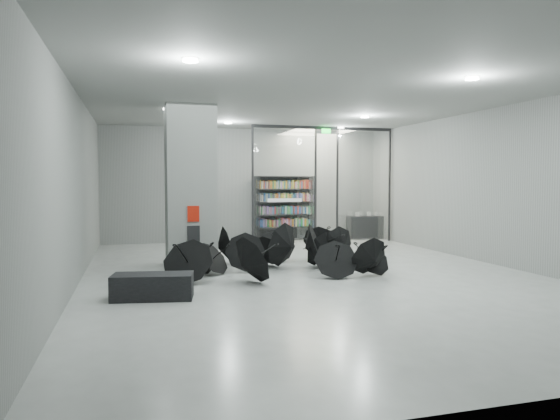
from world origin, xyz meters
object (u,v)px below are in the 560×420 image
object	(u,v)px
bench	(153,287)
umbrella_cluster	(283,258)
column	(190,186)
bookshelf	(285,208)
shop_counter	(366,227)

from	to	relation	value
bench	umbrella_cluster	world-z (taller)	umbrella_cluster
column	bookshelf	bearing A→B (deg)	50.88
bookshelf	shop_counter	distance (m)	3.18
bench	shop_counter	size ratio (longest dim) A/B	1.02
column	bench	distance (m)	4.11
shop_counter	umbrella_cluster	distance (m)	7.55
column	shop_counter	bearing A→B (deg)	32.32
bookshelf	umbrella_cluster	distance (m)	6.43
bench	bookshelf	size ratio (longest dim) A/B	0.61
bench	column	bearing A→B (deg)	83.51
bookshelf	umbrella_cluster	world-z (taller)	bookshelf
column	shop_counter	size ratio (longest dim) A/B	2.85
bench	umbrella_cluster	size ratio (longest dim) A/B	0.26
bench	shop_counter	distance (m)	11.28
column	shop_counter	world-z (taller)	column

